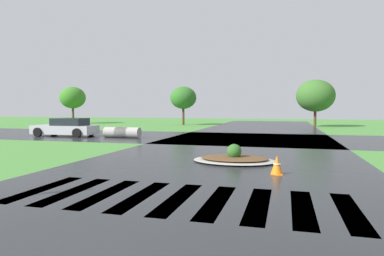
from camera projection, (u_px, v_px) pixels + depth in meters
asphalt_roadway at (220, 163)px, 12.79m from camera, size 10.70×80.00×0.01m
asphalt_cross_road at (249, 139)px, 22.60m from camera, size 90.00×9.63×0.01m
crosswalk_stripes at (178, 199)px, 7.76m from camera, size 7.65×2.87×0.01m
median_island at (234, 158)px, 13.01m from camera, size 3.12×2.35×0.68m
car_silver_hatch at (66, 128)px, 24.50m from camera, size 4.60×2.08×1.30m
drainage_pipe_stack at (122, 132)px, 23.34m from camera, size 2.60×0.80×0.72m
traffic_cone at (277, 165)px, 10.54m from camera, size 0.38×0.38×0.60m
background_treeline at (313, 92)px, 36.08m from camera, size 49.27×4.63×6.16m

